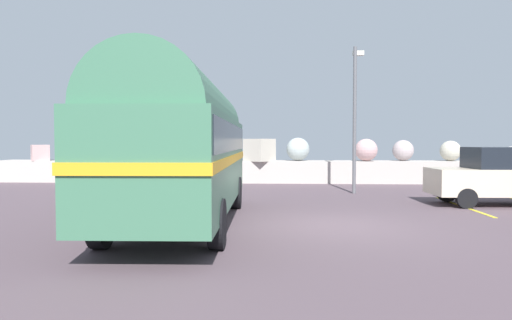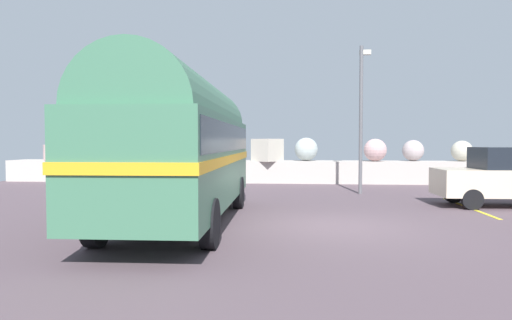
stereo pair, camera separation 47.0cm
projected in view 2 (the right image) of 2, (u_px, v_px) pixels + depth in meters
The scene contains 5 objects.
ground at pixel (331, 227), 10.75m from camera, with size 32.00×26.00×0.02m.
breakwater at pixel (311, 168), 22.45m from camera, with size 31.36×2.22×2.35m.
vintage_coach at pixel (183, 142), 11.06m from camera, with size 2.66×8.65×3.70m.
parked_car_nearest at pixel (507, 176), 14.00m from camera, with size 4.13×1.78×1.86m.
lamp_post at pixel (361, 110), 17.45m from camera, with size 0.55×1.00×5.75m.
Camera 2 is at (-0.84, -10.79, 2.04)m, focal length 31.44 mm.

